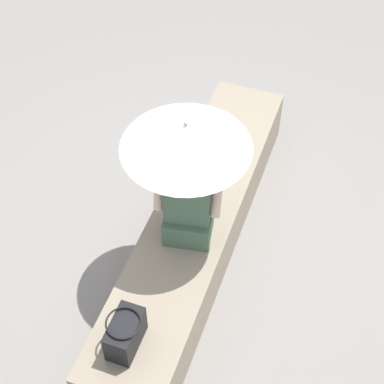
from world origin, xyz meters
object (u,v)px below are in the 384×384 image
(handbag_black, at_px, (125,333))
(magazine, at_px, (219,169))
(person_seated, at_px, (188,200))
(parasol, at_px, (186,136))

(handbag_black, relative_size, magazine, 1.11)
(person_seated, distance_m, handbag_black, 1.00)
(parasol, bearing_deg, person_seated, 27.06)
(person_seated, height_order, parasol, parasol)
(person_seated, xyz_separation_m, magazine, (-0.70, 0.01, -0.38))
(handbag_black, height_order, magazine, handbag_black)
(handbag_black, xyz_separation_m, magazine, (-1.66, 0.09, -0.13))
(parasol, distance_m, handbag_black, 1.31)
(person_seated, distance_m, parasol, 0.54)
(parasol, xyz_separation_m, magazine, (-0.62, 0.05, -0.92))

